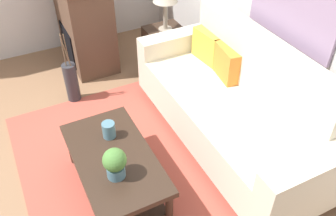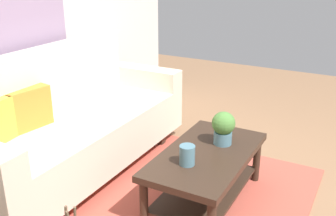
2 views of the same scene
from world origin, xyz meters
TOP-DOWN VIEW (x-y plane):
  - wall_back at (0.00, 2.03)m, footprint 4.92×0.10m
  - area_rug at (0.00, 0.50)m, footprint 2.35×1.92m
  - couch at (0.15, 1.49)m, footprint 2.23×0.84m
  - throw_pillow_orange at (-0.20, 1.62)m, footprint 0.37×0.17m
  - coffee_table at (0.23, 0.29)m, footprint 1.10×0.60m
  - tabletop_vase at (0.00, 0.34)m, footprint 0.11×0.11m
  - potted_plant_tabletop at (0.43, 0.24)m, footprint 0.18×0.18m

SIDE VIEW (x-z plane):
  - area_rug at x=0.00m, z-range 0.00..0.01m
  - coffee_table at x=0.23m, z-range 0.10..0.53m
  - couch at x=0.15m, z-range -0.11..0.97m
  - tabletop_vase at x=0.00m, z-range 0.43..0.57m
  - potted_plant_tabletop at x=0.43m, z-range 0.44..0.70m
  - throw_pillow_orange at x=-0.20m, z-range 0.52..0.84m
  - wall_back at x=0.00m, z-range 0.00..2.70m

